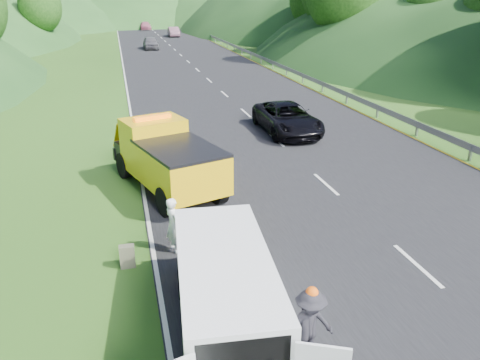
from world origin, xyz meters
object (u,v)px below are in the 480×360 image
object	(u,v)px
tow_truck	(166,157)
white_van	(224,289)
suitcase	(127,256)
woman	(175,251)
child	(224,280)
passing_suv	(287,133)

from	to	relation	value
tow_truck	white_van	xyz separation A→B (m)	(0.30, -8.46, -0.12)
tow_truck	suitcase	distance (m)	5.54
white_van	suitcase	size ratio (longest dim) A/B	9.15
suitcase	woman	bearing A→B (deg)	21.68
white_van	child	bearing A→B (deg)	82.94
tow_truck	child	distance (m)	6.61
tow_truck	suitcase	size ratio (longest dim) A/B	9.91
woman	suitcase	bearing A→B (deg)	89.80
tow_truck	passing_suv	distance (m)	9.37
white_van	child	xyz separation A→B (m)	(0.44, 2.01, -1.15)
woman	suitcase	world-z (taller)	woman
white_van	suitcase	world-z (taller)	white_van
passing_suv	suitcase	bearing A→B (deg)	-127.25
child	passing_suv	distance (m)	14.04
white_van	passing_suv	xyz separation A→B (m)	(6.65, 14.61, -1.15)
tow_truck	child	bearing A→B (deg)	-101.05
tow_truck	woman	distance (m)	4.86
suitcase	white_van	bearing A→B (deg)	-59.10
woman	child	world-z (taller)	woman
suitcase	passing_suv	size ratio (longest dim) A/B	0.12
child	suitcase	xyz separation A→B (m)	(-2.39, 1.24, 0.32)
tow_truck	white_van	distance (m)	8.47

